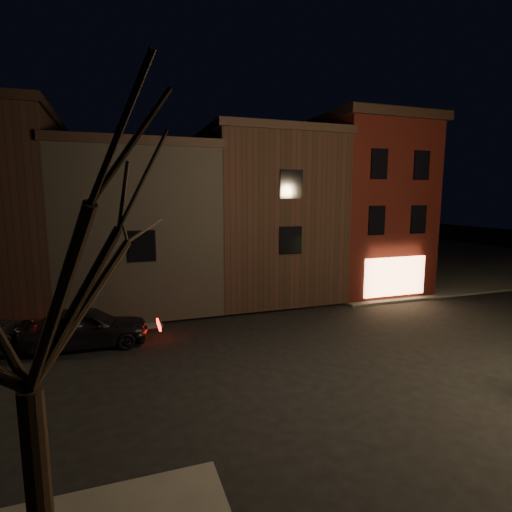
{
  "coord_description": "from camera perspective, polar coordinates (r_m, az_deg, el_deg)",
  "views": [
    {
      "loc": [
        -6.75,
        -12.9,
        5.91
      ],
      "look_at": [
        -0.78,
        4.21,
        3.2
      ],
      "focal_mm": 28.0,
      "sensor_mm": 36.0,
      "label": 1
    }
  ],
  "objects": [
    {
      "name": "row_building_b",
      "position": [
        23.48,
        -16.78,
        4.29
      ],
      "size": [
        7.8,
        10.3,
        8.4
      ],
      "color": "black",
      "rests_on": "ground"
    },
    {
      "name": "ground",
      "position": [
        15.72,
        8.0,
        -13.67
      ],
      "size": [
        120.0,
        120.0,
        0.0
      ],
      "primitive_type": "plane",
      "color": "black",
      "rests_on": "ground"
    },
    {
      "name": "row_building_a",
      "position": [
        24.84,
        0.2,
        6.02
      ],
      "size": [
        7.3,
        10.3,
        9.4
      ],
      "color": "black",
      "rests_on": "ground"
    },
    {
      "name": "sidewalk_far_right",
      "position": [
        42.81,
        19.7,
        0.15
      ],
      "size": [
        30.0,
        30.0,
        0.12
      ],
      "primitive_type": "cube",
      "color": "#2D2B28",
      "rests_on": "ground"
    },
    {
      "name": "parked_car_a",
      "position": [
        17.35,
        -23.14,
        -9.33
      ],
      "size": [
        4.77,
        2.06,
        1.6
      ],
      "primitive_type": "imported",
      "rotation": [
        0.0,
        0.0,
        1.54
      ],
      "color": "black",
      "rests_on": "ground"
    },
    {
      "name": "corner_building",
      "position": [
        26.81,
        14.28,
        7.16
      ],
      "size": [
        6.5,
        8.5,
        10.5
      ],
      "color": "#3C0E0A",
      "rests_on": "ground"
    },
    {
      "name": "bare_tree_left",
      "position": [
        6.05,
        -31.11,
        2.74
      ],
      "size": [
        5.6,
        5.6,
        7.5
      ],
      "color": "black",
      "rests_on": "sidewalk_near_left"
    }
  ]
}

